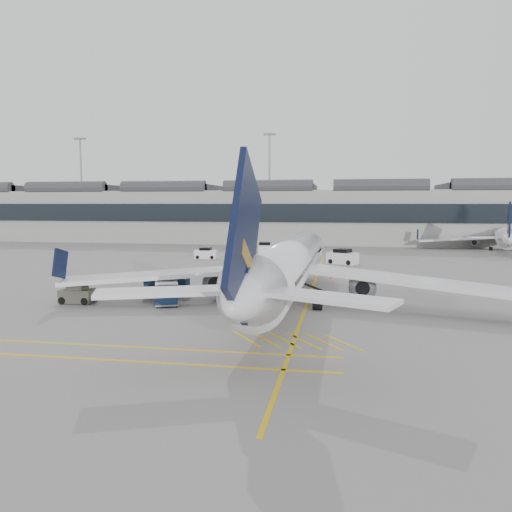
% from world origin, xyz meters
% --- Properties ---
extents(ground, '(220.00, 220.00, 0.00)m').
position_xyz_m(ground, '(0.00, 0.00, 0.00)').
color(ground, gray).
rests_on(ground, ground).
extents(terminal, '(200.00, 20.45, 12.40)m').
position_xyz_m(terminal, '(0.00, 71.93, 6.14)').
color(terminal, '#9E9E99').
rests_on(terminal, ground).
extents(light_masts, '(113.00, 0.60, 25.45)m').
position_xyz_m(light_masts, '(-1.67, 86.00, 14.49)').
color(light_masts, slate).
rests_on(light_masts, ground).
extents(apron_markings, '(0.25, 60.00, 0.01)m').
position_xyz_m(apron_markings, '(10.00, 10.00, 0.01)').
color(apron_markings, gold).
rests_on(apron_markings, ground).
extents(airliner_main, '(38.02, 41.55, 11.05)m').
position_xyz_m(airliner_main, '(8.42, 4.03, 3.25)').
color(airliner_main, white).
rests_on(airliner_main, ground).
extents(airliner_far, '(28.95, 32.01, 8.67)m').
position_xyz_m(airliner_far, '(41.42, 58.60, 2.55)').
color(airliner_far, white).
rests_on(airliner_far, ground).
extents(belt_loader, '(4.71, 2.66, 1.86)m').
position_xyz_m(belt_loader, '(9.22, 6.09, 0.55)').
color(belt_loader, silver).
rests_on(belt_loader, ground).
extents(baggage_cart_a, '(2.33, 2.14, 2.00)m').
position_xyz_m(baggage_cart_a, '(-1.18, 1.40, 1.07)').
color(baggage_cart_a, gray).
rests_on(baggage_cart_a, ground).
extents(baggage_cart_b, '(1.93, 1.60, 1.99)m').
position_xyz_m(baggage_cart_b, '(-3.60, 5.33, 1.07)').
color(baggage_cart_b, gray).
rests_on(baggage_cart_b, ground).
extents(baggage_cart_c, '(1.88, 1.74, 1.59)m').
position_xyz_m(baggage_cart_c, '(-3.37, 7.41, 0.85)').
color(baggage_cart_c, gray).
rests_on(baggage_cart_c, ground).
extents(baggage_cart_d, '(1.62, 1.35, 1.67)m').
position_xyz_m(baggage_cart_d, '(-1.71, 6.53, 0.90)').
color(baggage_cart_d, gray).
rests_on(baggage_cart_d, ground).
extents(ramp_agent_a, '(0.84, 0.87, 2.01)m').
position_xyz_m(ramp_agent_a, '(5.89, 5.22, 1.01)').
color(ramp_agent_a, orange).
rests_on(ramp_agent_a, ground).
extents(ramp_agent_b, '(1.12, 1.06, 1.83)m').
position_xyz_m(ramp_agent_b, '(3.68, 6.73, 0.91)').
color(ramp_agent_b, '#FF4D0D').
rests_on(ramp_agent_b, ground).
extents(pushback_tug, '(2.80, 1.76, 1.55)m').
position_xyz_m(pushback_tug, '(-9.03, 1.49, 0.69)').
color(pushback_tug, '#4A4B3F').
rests_on(pushback_tug, ground).
extents(safety_cone_nose, '(0.35, 0.35, 0.49)m').
position_xyz_m(safety_cone_nose, '(11.64, 18.90, 0.24)').
color(safety_cone_nose, '#F24C0A').
rests_on(safety_cone_nose, ground).
extents(safety_cone_engine, '(0.35, 0.35, 0.48)m').
position_xyz_m(safety_cone_engine, '(11.43, 4.24, 0.24)').
color(safety_cone_engine, '#F24C0A').
rests_on(safety_cone_engine, ground).
extents(service_van_left, '(3.40, 1.82, 1.71)m').
position_xyz_m(service_van_left, '(-7.56, 36.29, 0.76)').
color(service_van_left, silver).
rests_on(service_van_left, ground).
extents(service_van_mid, '(2.16, 3.98, 1.99)m').
position_xyz_m(service_van_mid, '(0.22, 45.02, 0.89)').
color(service_van_mid, silver).
rests_on(service_van_mid, ground).
extents(service_van_right, '(4.54, 3.60, 2.09)m').
position_xyz_m(service_van_right, '(12.95, 33.18, 0.93)').
color(service_van_right, silver).
rests_on(service_van_right, ground).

